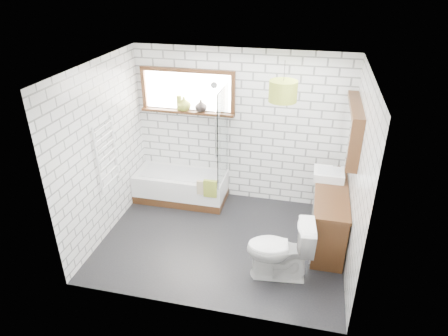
% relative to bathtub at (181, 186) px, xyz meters
% --- Properties ---
extents(floor, '(3.40, 2.60, 0.01)m').
position_rel_bathtub_xyz_m(floor, '(0.94, -0.97, -0.25)').
color(floor, black).
rests_on(floor, ground).
extents(ceiling, '(3.40, 2.60, 0.01)m').
position_rel_bathtub_xyz_m(ceiling, '(0.94, -0.97, 2.26)').
color(ceiling, white).
rests_on(ceiling, ground).
extents(wall_back, '(3.40, 0.01, 2.50)m').
position_rel_bathtub_xyz_m(wall_back, '(0.94, 0.34, 1.01)').
color(wall_back, white).
rests_on(wall_back, ground).
extents(wall_front, '(3.40, 0.01, 2.50)m').
position_rel_bathtub_xyz_m(wall_front, '(0.94, -2.27, 1.01)').
color(wall_front, white).
rests_on(wall_front, ground).
extents(wall_left, '(0.01, 2.60, 2.50)m').
position_rel_bathtub_xyz_m(wall_left, '(-0.77, -0.97, 1.01)').
color(wall_left, white).
rests_on(wall_left, ground).
extents(wall_right, '(0.01, 2.60, 2.50)m').
position_rel_bathtub_xyz_m(wall_right, '(2.64, -0.97, 1.01)').
color(wall_right, white).
rests_on(wall_right, ground).
extents(window, '(1.52, 0.16, 0.68)m').
position_rel_bathtub_xyz_m(window, '(0.09, 0.29, 1.56)').
color(window, '#341C0E').
rests_on(window, wall_back).
extents(towel_radiator, '(0.06, 0.52, 1.00)m').
position_rel_bathtub_xyz_m(towel_radiator, '(-0.72, -0.97, 0.96)').
color(towel_radiator, white).
rests_on(towel_radiator, wall_left).
extents(mirror_cabinet, '(0.16, 1.20, 0.70)m').
position_rel_bathtub_xyz_m(mirror_cabinet, '(2.56, -0.37, 1.41)').
color(mirror_cabinet, '#341C0E').
rests_on(mirror_cabinet, wall_right).
extents(shower_riser, '(0.02, 0.02, 1.30)m').
position_rel_bathtub_xyz_m(shower_riser, '(0.54, 0.29, 1.11)').
color(shower_riser, silver).
rests_on(shower_riser, wall_back).
extents(bathtub, '(1.50, 0.66, 0.49)m').
position_rel_bathtub_xyz_m(bathtub, '(0.00, 0.00, 0.00)').
color(bathtub, white).
rests_on(bathtub, floor).
extents(shower_screen, '(0.02, 0.72, 1.50)m').
position_rel_bathtub_xyz_m(shower_screen, '(0.73, 0.00, 0.99)').
color(shower_screen, white).
rests_on(shower_screen, bathtub).
extents(towel_green, '(0.21, 0.06, 0.29)m').
position_rel_bathtub_xyz_m(towel_green, '(0.60, -0.33, 0.22)').
color(towel_green, olive).
rests_on(towel_green, bathtub).
extents(towel_beige, '(0.18, 0.04, 0.23)m').
position_rel_bathtub_xyz_m(towel_beige, '(0.48, -0.33, 0.22)').
color(towel_beige, tan).
rests_on(towel_beige, bathtub).
extents(vanity, '(0.45, 1.40, 0.80)m').
position_rel_bathtub_xyz_m(vanity, '(2.41, -0.61, 0.16)').
color(vanity, '#341C0E').
rests_on(vanity, floor).
extents(basin, '(0.43, 0.38, 0.13)m').
position_rel_bathtub_xyz_m(basin, '(2.35, -0.21, 0.62)').
color(basin, white).
rests_on(basin, vanity).
extents(tap, '(0.04, 0.04, 0.17)m').
position_rel_bathtub_xyz_m(tap, '(2.51, -0.21, 0.70)').
color(tap, silver).
rests_on(tap, vanity).
extents(toilet, '(0.55, 0.86, 0.83)m').
position_rel_bathtub_xyz_m(toilet, '(1.80, -1.51, 0.17)').
color(toilet, white).
rests_on(toilet, floor).
extents(vase_olive, '(0.28, 0.28, 0.22)m').
position_rel_bathtub_xyz_m(vase_olive, '(0.03, 0.26, 1.35)').
color(vase_olive, olive).
rests_on(vase_olive, window).
extents(vase_dark, '(0.24, 0.24, 0.20)m').
position_rel_bathtub_xyz_m(vase_dark, '(0.31, 0.26, 1.33)').
color(vase_dark, black).
rests_on(vase_dark, window).
extents(bottle, '(0.09, 0.09, 0.23)m').
position_rel_bathtub_xyz_m(bottle, '(-0.05, 0.26, 1.35)').
color(bottle, olive).
rests_on(bottle, window).
extents(pendant, '(0.38, 0.38, 0.28)m').
position_rel_bathtub_xyz_m(pendant, '(1.62, -0.37, 1.86)').
color(pendant, olive).
rests_on(pendant, ceiling).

